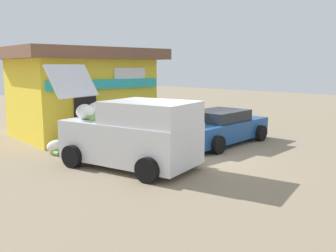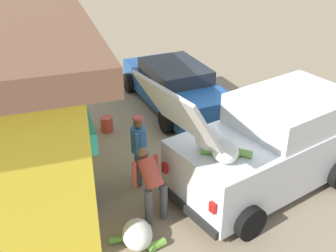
% 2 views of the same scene
% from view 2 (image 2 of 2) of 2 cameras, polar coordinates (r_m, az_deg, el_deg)
% --- Properties ---
extents(ground_plane, '(60.00, 60.00, 0.00)m').
position_cam_2_polar(ground_plane, '(10.87, 8.97, -2.06)').
color(ground_plane, gray).
extents(delivery_van, '(2.85, 4.85, 2.98)m').
position_cam_2_polar(delivery_van, '(8.93, 13.69, -2.51)').
color(delivery_van, silver).
rests_on(delivery_van, ground_plane).
extents(parked_sedan, '(4.35, 2.20, 1.27)m').
position_cam_2_polar(parked_sedan, '(12.47, 0.97, 5.62)').
color(parked_sedan, '#1E4C8C').
rests_on(parked_sedan, ground_plane).
extents(vendor_standing, '(0.51, 0.46, 1.59)m').
position_cam_2_polar(vendor_standing, '(8.82, -4.02, -2.72)').
color(vendor_standing, '#4C4C51').
rests_on(vendor_standing, ground_plane).
extents(customer_bending, '(0.69, 0.59, 1.43)m').
position_cam_2_polar(customer_bending, '(7.85, -2.31, -7.49)').
color(customer_bending, '#4C4C51').
rests_on(customer_bending, ground_plane).
extents(unloaded_banana_pile, '(0.81, 0.94, 0.46)m').
position_cam_2_polar(unloaded_banana_pile, '(7.69, -4.13, -14.74)').
color(unloaded_banana_pile, silver).
rests_on(unloaded_banana_pile, ground_plane).
extents(paint_bucket, '(0.33, 0.33, 0.42)m').
position_cam_2_polar(paint_bucket, '(11.22, -8.42, 0.25)').
color(paint_bucket, '#BF3F33').
rests_on(paint_bucket, ground_plane).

